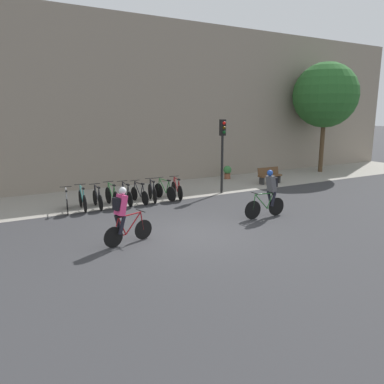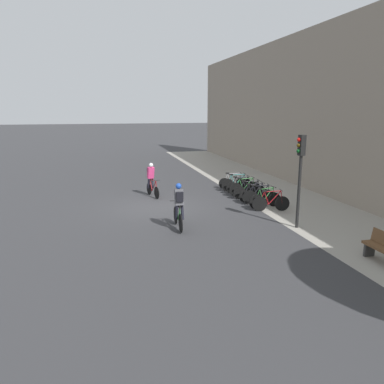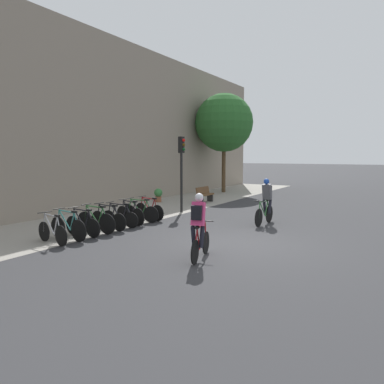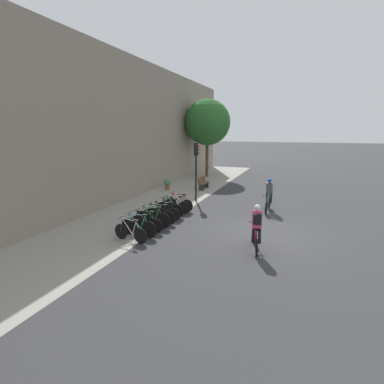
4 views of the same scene
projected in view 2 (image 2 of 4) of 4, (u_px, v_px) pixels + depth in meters
ground at (155, 207)px, 17.53m from camera, size 200.00×200.00×0.00m
kerb_strip at (286, 198)px, 19.13m from camera, size 44.00×4.50×0.01m
building_facade at (337, 110)px, 18.78m from camera, size 44.00×0.60×8.80m
cyclist_pink at (151, 178)px, 19.47m from camera, size 1.65×0.59×1.75m
cyclist_grey at (179, 205)px, 14.04m from camera, size 1.81×0.46×1.79m
parked_bike_0 at (233, 182)px, 21.35m from camera, size 0.46×1.60×0.95m
parked_bike_1 at (237, 184)px, 20.76m from camera, size 0.46×1.73×0.99m
parked_bike_2 at (241, 186)px, 20.19m from camera, size 0.46×1.63×0.96m
parked_bike_3 at (245, 188)px, 19.60m from camera, size 0.46×1.75×0.99m
parked_bike_4 at (249, 191)px, 19.02m from camera, size 0.46×1.72×0.96m
parked_bike_5 at (254, 194)px, 18.44m from camera, size 0.46×1.65×0.94m
parked_bike_6 at (259, 196)px, 17.86m from camera, size 0.48×1.62×0.98m
parked_bike_7 at (265, 199)px, 17.28m from camera, size 0.46×1.67×0.97m
parked_bike_8 at (271, 202)px, 16.70m from camera, size 0.48×1.67×0.97m
traffic_light_pole at (300, 164)px, 13.92m from camera, size 0.26×0.30×3.55m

